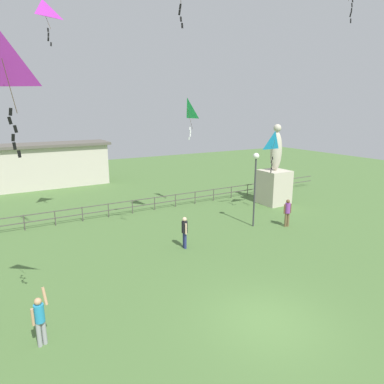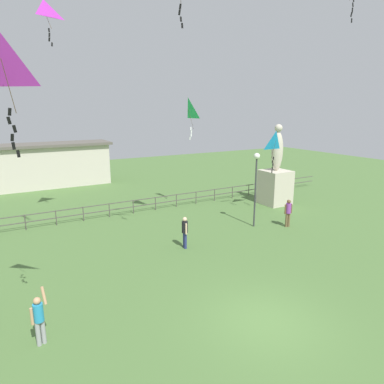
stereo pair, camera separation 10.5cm
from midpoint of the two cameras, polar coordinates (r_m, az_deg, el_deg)
The scene contains 12 objects.
ground_plane at distance 12.62m, azimuth 12.52°, elevation -20.45°, with size 80.00×80.00×0.00m, color #4C7038.
statue_monument at distance 26.34m, azimuth 13.87°, elevation 1.87°, with size 1.94×1.94×5.95m.
lamppost at distance 20.60m, azimuth 10.79°, elevation 2.99°, with size 0.36×0.36×4.51m.
person_0 at distance 11.83m, azimuth -23.94°, elevation -18.54°, with size 0.51×0.29×1.87m.
person_1 at distance 17.61m, azimuth -1.04°, elevation -6.42°, with size 0.31×0.50×1.67m.
person_3 at distance 21.53m, azimuth 15.89°, elevation -3.11°, with size 0.51×0.32×1.71m.
kite_1 at distance 23.49m, azimuth 13.92°, elevation 8.13°, with size 1.06×0.54×2.81m.
kite_2 at distance 20.88m, azimuth -23.26°, elevation 25.89°, with size 1.23×0.97×2.17m.
kite_5 at distance 10.15m, azimuth -28.93°, elevation 18.36°, with size 1.11×0.94×3.14m.
kite_7 at distance 23.26m, azimuth -0.52°, elevation 13.63°, with size 0.68×1.16×2.75m.
waterfront_railing at distance 23.53m, azimuth -11.45°, elevation -2.32°, with size 36.03×0.06×0.95m.
pavilion_building at distance 34.13m, azimuth -23.36°, elevation 4.16°, with size 11.92×3.61×3.97m.
Camera 2 is at (-7.21, -7.60, 7.02)m, focal length 31.96 mm.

